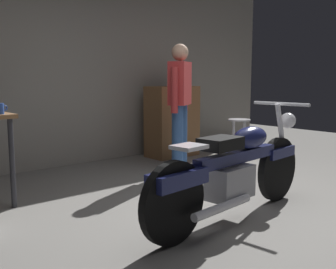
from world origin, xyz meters
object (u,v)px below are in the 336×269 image
motorcycle (235,169)px  shop_stool (239,129)px  wooden_dresser (172,121)px  person_standing (180,101)px  mug_blue_enamel (0,109)px

motorcycle → shop_stool: (1.89, 1.49, 0.05)m
shop_stool → wooden_dresser: (-0.38, 1.03, 0.05)m
person_standing → mug_blue_enamel: person_standing is taller
motorcycle → shop_stool: 2.41m
person_standing → wooden_dresser: bearing=-156.9°
wooden_dresser → mug_blue_enamel: bearing=-163.1°
shop_stool → motorcycle: bearing=-141.6°
motorcycle → mug_blue_enamel: bearing=125.7°
motorcycle → person_standing: size_ratio=1.31×
shop_stool → wooden_dresser: bearing=110.2°
motorcycle → wooden_dresser: (1.51, 2.53, 0.10)m
shop_stool → mug_blue_enamel: 3.34m
wooden_dresser → mug_blue_enamel: size_ratio=10.24×
motorcycle → person_standing: person_standing is taller
motorcycle → shop_stool: bearing=33.1°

